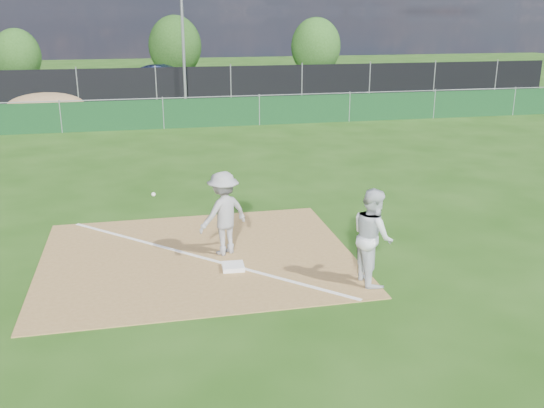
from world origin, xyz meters
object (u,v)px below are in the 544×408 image
(car_mid, at_px, (164,78))
(tree_mid, at_px, (175,46))
(light_pole, at_px, (182,24))
(tree_left, at_px, (17,56))
(play_at_first, at_px, (223,213))
(first_base, at_px, (233,267))
(car_left, at_px, (74,81))
(runner, at_px, (373,236))
(car_right, at_px, (207,80))
(tree_right, at_px, (316,46))

(car_mid, height_order, tree_mid, tree_mid)
(light_pole, relative_size, tree_left, 2.22)
(play_at_first, height_order, tree_left, tree_left)
(first_base, bearing_deg, play_at_first, 93.42)
(first_base, relative_size, car_left, 0.10)
(tree_left, bearing_deg, runner, -71.27)
(play_at_first, bearing_deg, light_pole, 87.46)
(tree_mid, bearing_deg, play_at_first, -92.15)
(first_base, bearing_deg, car_right, 84.48)
(car_mid, relative_size, tree_left, 1.31)
(tree_left, xyz_separation_m, tree_right, (20.37, 0.65, 0.33))
(runner, bearing_deg, first_base, 64.26)
(play_at_first, bearing_deg, car_mid, 89.79)
(play_at_first, bearing_deg, runner, -37.87)
(runner, bearing_deg, car_left, 13.06)
(play_at_first, xyz_separation_m, runner, (2.36, -1.84, 0.01))
(car_right, bearing_deg, tree_mid, 30.57)
(first_base, distance_m, play_at_first, 1.13)
(first_base, bearing_deg, car_left, 100.81)
(runner, relative_size, car_left, 0.42)
(car_mid, bearing_deg, tree_right, -49.18)
(play_at_first, distance_m, car_right, 26.32)
(light_pole, distance_m, play_at_first, 21.87)
(car_right, relative_size, tree_mid, 0.94)
(tree_mid, bearing_deg, tree_left, -170.94)
(play_at_first, xyz_separation_m, car_mid, (0.10, 26.28, -0.07))
(car_mid, bearing_deg, light_pole, -157.62)
(tree_mid, relative_size, tree_right, 1.04)
(car_right, xyz_separation_m, tree_mid, (-1.40, 7.29, 1.66))
(car_right, relative_size, tree_right, 0.97)
(car_left, relative_size, car_mid, 0.87)
(light_pole, distance_m, tree_left, 14.46)
(light_pole, distance_m, tree_right, 15.12)
(light_pole, distance_m, car_mid, 5.73)
(play_at_first, distance_m, tree_mid, 33.53)
(light_pole, relative_size, car_left, 1.95)
(car_left, xyz_separation_m, tree_left, (-3.89, 5.38, 1.15))
(light_pole, relative_size, play_at_first, 4.05)
(runner, bearing_deg, tree_left, 16.90)
(runner, height_order, car_left, runner)
(tree_mid, bearing_deg, light_pole, -91.44)
(light_pole, xyz_separation_m, tree_mid, (0.30, 11.86, -1.74))
(light_pole, relative_size, car_right, 1.95)
(car_left, height_order, tree_left, tree_left)
(light_pole, bearing_deg, runner, -86.57)
(car_mid, xyz_separation_m, tree_left, (-9.15, 5.55, 1.07))
(first_base, xyz_separation_m, car_right, (2.61, 27.00, 0.54))
(light_pole, height_order, first_base, light_pole)
(tree_left, bearing_deg, tree_mid, 9.06)
(play_at_first, bearing_deg, first_base, -86.58)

